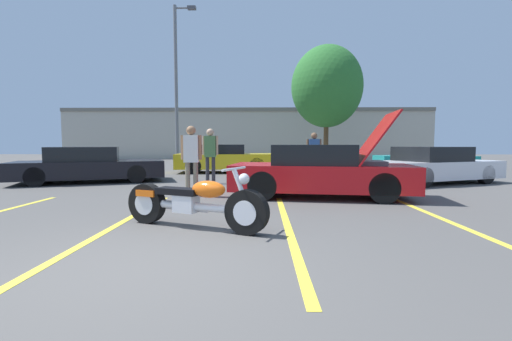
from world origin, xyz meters
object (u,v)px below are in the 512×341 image
(spectator_by_show_car, at_px, (210,151))
(parked_car_mid_right_row, at_px, (434,166))
(tree_background, at_px, (327,87))
(parked_car_left_row, at_px, (89,166))
(parked_car_right_row, at_px, (423,160))
(show_car_hood_open, at_px, (321,172))
(motorcycle, at_px, (193,203))
(light_pole, at_px, (177,81))
(parked_car_mid_left_row, at_px, (225,159))
(spectator_midground, at_px, (191,154))
(spectator_near_motorcycle, at_px, (314,153))

(spectator_by_show_car, bearing_deg, parked_car_mid_right_row, 2.00)
(tree_background, bearing_deg, parked_car_mid_right_row, -82.94)
(tree_background, bearing_deg, parked_car_left_row, -131.47)
(parked_car_left_row, height_order, spectator_by_show_car, spectator_by_show_car)
(parked_car_right_row, bearing_deg, show_car_hood_open, -127.15)
(parked_car_left_row, bearing_deg, motorcycle, -73.34)
(light_pole, bearing_deg, show_car_hood_open, -59.63)
(light_pole, relative_size, tree_background, 1.11)
(tree_background, distance_m, parked_car_mid_left_row, 10.54)
(parked_car_left_row, relative_size, parked_car_right_row, 1.18)
(parked_car_right_row, distance_m, spectator_midground, 12.21)
(parked_car_left_row, height_order, spectator_near_motorcycle, spectator_near_motorcycle)
(motorcycle, distance_m, show_car_hood_open, 4.05)
(parked_car_mid_right_row, distance_m, spectator_midground, 8.09)
(light_pole, bearing_deg, parked_car_right_row, -10.81)
(tree_background, relative_size, spectator_by_show_car, 4.33)
(tree_background, distance_m, show_car_hood_open, 15.63)
(light_pole, height_order, motorcycle, light_pole)
(show_car_hood_open, relative_size, parked_car_mid_left_row, 0.99)
(tree_background, height_order, motorcycle, tree_background)
(spectator_near_motorcycle, bearing_deg, spectator_midground, -136.16)
(light_pole, relative_size, show_car_hood_open, 1.91)
(parked_car_right_row, distance_m, parked_car_mid_left_row, 9.31)
(parked_car_left_row, height_order, parked_car_mid_right_row, parked_car_mid_right_row)
(light_pole, xyz_separation_m, spectator_near_motorcycle, (6.34, -6.73, -3.69))
(spectator_midground, bearing_deg, spectator_by_show_car, 88.86)
(parked_car_right_row, xyz_separation_m, parked_car_mid_right_row, (-1.87, -4.80, 0.01))
(motorcycle, distance_m, parked_car_left_row, 7.98)
(parked_car_mid_left_row, xyz_separation_m, parked_car_mid_right_row, (7.41, -4.17, -0.05))
(parked_car_left_row, distance_m, parked_car_mid_right_row, 11.63)
(show_car_hood_open, xyz_separation_m, parked_car_mid_left_row, (-3.12, 7.26, -0.00))
(show_car_hood_open, height_order, spectator_midground, show_car_hood_open)
(parked_car_mid_left_row, bearing_deg, motorcycle, -90.27)
(light_pole, xyz_separation_m, parked_car_mid_left_row, (2.87, -2.95, -4.08))
(tree_background, relative_size, parked_car_mid_left_row, 1.70)
(light_pole, relative_size, parked_car_right_row, 2.01)
(motorcycle, height_order, spectator_by_show_car, spectator_by_show_car)
(motorcycle, relative_size, spectator_midground, 1.34)
(show_car_hood_open, distance_m, parked_car_mid_left_row, 7.91)
(tree_background, xyz_separation_m, show_car_hood_open, (-2.85, -14.71, -4.46))
(parked_car_mid_right_row, relative_size, spectator_by_show_car, 2.61)
(spectator_midground, bearing_deg, parked_car_right_row, 39.86)
(spectator_midground, bearing_deg, parked_car_mid_right_row, 21.93)
(parked_car_mid_left_row, height_order, spectator_near_motorcycle, spectator_near_motorcycle)
(parked_car_right_row, bearing_deg, tree_background, 116.79)
(show_car_hood_open, distance_m, spectator_by_show_car, 4.26)
(parked_car_right_row, height_order, parked_car_mid_left_row, parked_car_mid_left_row)
(light_pole, height_order, parked_car_mid_right_row, light_pole)
(tree_background, relative_size, spectator_midground, 4.46)
(parked_car_right_row, bearing_deg, light_pole, 170.03)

